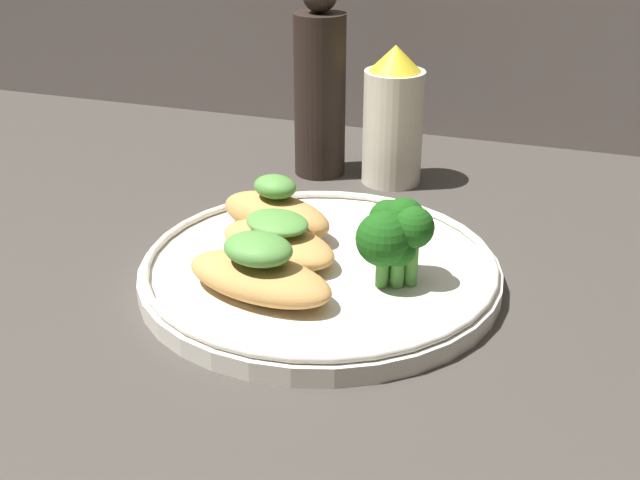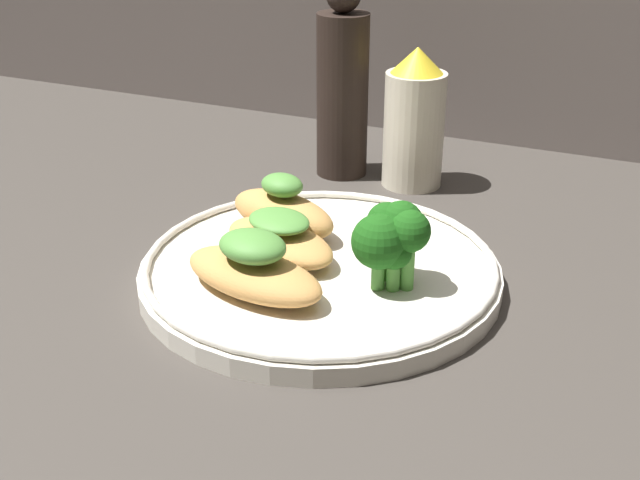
# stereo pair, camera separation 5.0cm
# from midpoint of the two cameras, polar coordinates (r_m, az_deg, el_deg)

# --- Properties ---
(ground_plane) EXTENTS (1.80, 1.80, 0.01)m
(ground_plane) POSITION_cam_midpoint_polar(r_m,az_deg,el_deg) (0.60, 2.40, -3.41)
(ground_plane) COLOR #3D3833
(plate) EXTENTS (0.27, 0.27, 0.02)m
(plate) POSITION_cam_midpoint_polar(r_m,az_deg,el_deg) (0.59, 2.42, -2.15)
(plate) COLOR silver
(plate) RESTS_ON ground_plane
(grilled_meat_front) EXTENTS (0.12, 0.07, 0.04)m
(grilled_meat_front) POSITION_cam_midpoint_polar(r_m,az_deg,el_deg) (0.55, -2.15, -2.16)
(grilled_meat_front) COLOR tan
(grilled_meat_front) RESTS_ON plate
(grilled_meat_middle) EXTENTS (0.11, 0.08, 0.04)m
(grilled_meat_middle) POSITION_cam_midpoint_polar(r_m,az_deg,el_deg) (0.59, -0.52, 0.02)
(grilled_meat_middle) COLOR tan
(grilled_meat_middle) RESTS_ON plate
(grilled_meat_back) EXTENTS (0.11, 0.07, 0.05)m
(grilled_meat_back) POSITION_cam_midpoint_polar(r_m,az_deg,el_deg) (0.63, -0.41, 2.07)
(grilled_meat_back) COLOR tan
(grilled_meat_back) RESTS_ON plate
(broccoli_bunch) EXTENTS (0.05, 0.05, 0.06)m
(broccoli_bunch) POSITION_cam_midpoint_polar(r_m,az_deg,el_deg) (0.55, 7.64, 0.23)
(broccoli_bunch) COLOR #4C8E38
(broccoli_bunch) RESTS_ON plate
(sauce_bottle) EXTENTS (0.06, 0.06, 0.13)m
(sauce_bottle) POSITION_cam_midpoint_polar(r_m,az_deg,el_deg) (0.76, 8.95, 8.31)
(sauce_bottle) COLOR beige
(sauce_bottle) RESTS_ON ground_plane
(pepper_grinder) EXTENTS (0.05, 0.05, 0.19)m
(pepper_grinder) POSITION_cam_midpoint_polar(r_m,az_deg,el_deg) (0.77, 3.50, 10.68)
(pepper_grinder) COLOR black
(pepper_grinder) RESTS_ON ground_plane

